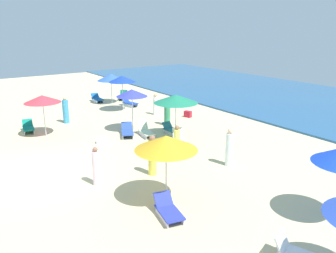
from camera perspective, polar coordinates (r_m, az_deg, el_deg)
The scene contains 26 objects.
ground_plane at distance 15.42m, azimuth -20.97°, elevation -7.80°, with size 60.00×60.00×0.00m, color beige.
ocean at distance 29.25m, azimuth 25.75°, elevation 3.08°, with size 60.00×15.82×0.12m, color #275989.
umbrella_0 at distance 11.54m, azimuth -0.33°, elevation -2.74°, with size 2.18×2.18×2.52m.
lounge_chair_0_0 at distance 11.52m, azimuth 0.02°, elevation -13.83°, with size 1.46×0.90×0.65m.
umbrella_1 at distance 24.84m, azimuth -7.69°, elevation 7.88°, with size 1.95×1.95×2.60m.
lounge_chair_1_0 at distance 26.69m, azimuth -6.48°, elevation 3.94°, with size 1.53×0.85×0.68m.
umbrella_2 at distance 27.57m, azimuth -9.53°, elevation 8.14°, with size 2.17×2.17×2.39m.
lounge_chair_2_0 at distance 29.19m, azimuth -7.55°, elevation 5.02°, with size 1.39×1.29×0.75m.
lounge_chair_2_1 at distance 28.64m, azimuth -11.75°, elevation 4.55°, with size 1.51×0.71×0.64m.
umbrella_4 at distance 18.45m, azimuth 1.33°, elevation 4.65°, with size 2.41×2.41×2.49m.
lounge_chair_4_0 at distance 19.91m, azimuth 0.63°, elevation -0.50°, with size 1.30×0.69×0.58m.
lounge_chair_4_1 at distance 18.22m, azimuth 1.87°, elevation -2.01°, with size 1.42×1.08×0.72m.
umbrella_7 at distance 19.84m, azimuth -6.06°, elevation 5.61°, with size 1.81×1.81×2.54m.
lounge_chair_7_0 at distance 19.54m, azimuth -6.83°, elevation -0.83°, with size 1.58×1.18×0.66m.
lounge_chair_7_1 at distance 19.45m, azimuth -3.72°, elevation -0.83°, with size 1.44×0.77×0.77m.
umbrella_8 at distance 20.14m, azimuth -20.28°, elevation 4.35°, with size 2.00×2.00×2.37m.
lounge_chair_8_0 at distance 21.68m, azimuth -22.33°, elevation -0.19°, with size 1.37×0.78×0.67m.
beachgoer_0 at distance 14.29m, azimuth -2.63°, elevation -4.98°, with size 0.49×0.49×1.75m.
beachgoer_1 at distance 23.92m, azimuth -2.13°, elevation 3.66°, with size 0.44×0.44×1.52m.
beachgoer_2 at distance 22.82m, azimuth -16.75°, elevation 2.49°, with size 0.47×0.47×1.70m.
beachgoer_3 at distance 21.34m, azimuth -0.13°, elevation 2.16°, with size 0.51×0.51×1.63m.
beachgoer_4 at distance 13.71m, azimuth -11.93°, elevation -6.69°, with size 0.37×0.37×1.58m.
beachgoer_5 at distance 16.27m, azimuth 1.51°, elevation -2.61°, with size 0.35×0.35×1.55m.
beachgoer_6 at distance 15.46m, azimuth 10.24°, elevation -3.58°, with size 0.45×0.45×1.73m.
cooler_box_0 at distance 18.58m, azimuth -10.88°, elevation -2.25°, with size 0.58×0.36×0.34m, color white.
cooler_box_1 at distance 23.42m, azimuth 3.33°, elevation 2.08°, with size 0.48×0.32×0.43m, color red.
Camera 1 is at (13.85, -2.95, 6.09)m, focal length 36.45 mm.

